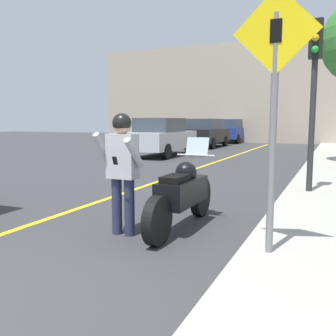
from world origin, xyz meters
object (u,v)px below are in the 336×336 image
(person_biker, at_px, (122,162))
(parked_car_black, at_px, (205,133))
(parked_car_blue, at_px, (230,131))
(traffic_light, at_px, (314,73))
(motorcycle, at_px, (182,194))
(parked_car_silver, at_px, (161,137))
(crossing_sign, at_px, (274,97))

(person_biker, xyz_separation_m, parked_car_black, (-4.50, 16.90, -0.16))
(parked_car_blue, bearing_deg, traffic_light, -70.34)
(motorcycle, height_order, parked_car_blue, parked_car_blue)
(person_biker, distance_m, traffic_light, 4.70)
(parked_car_silver, bearing_deg, crossing_sign, -59.25)
(crossing_sign, relative_size, traffic_light, 0.82)
(parked_car_black, bearing_deg, parked_car_blue, 88.93)
(parked_car_black, xyz_separation_m, parked_car_blue, (0.10, 5.33, 0.00))
(parked_car_silver, bearing_deg, person_biker, -67.25)
(crossing_sign, height_order, traffic_light, traffic_light)
(person_biker, xyz_separation_m, parked_car_blue, (-4.40, 22.22, -0.16))
(crossing_sign, distance_m, parked_car_silver, 12.77)
(motorcycle, distance_m, person_biker, 1.02)
(traffic_light, relative_size, parked_car_silver, 0.82)
(crossing_sign, bearing_deg, motorcycle, 149.89)
(motorcycle, bearing_deg, person_biker, -135.04)
(crossing_sign, xyz_separation_m, parked_car_silver, (-6.51, 10.94, -0.95))
(crossing_sign, bearing_deg, parked_car_black, 110.83)
(traffic_light, bearing_deg, motorcycle, -114.88)
(parked_car_black, bearing_deg, motorcycle, -72.52)
(person_biker, relative_size, parked_car_silver, 0.40)
(crossing_sign, distance_m, traffic_light, 4.14)
(parked_car_silver, relative_size, parked_car_blue, 1.00)
(parked_car_silver, distance_m, parked_car_black, 6.13)
(crossing_sign, xyz_separation_m, parked_car_blue, (-6.39, 22.39, -0.95))
(traffic_light, height_order, parked_car_silver, traffic_light)
(motorcycle, distance_m, parked_car_silver, 11.38)
(crossing_sign, relative_size, parked_car_blue, 0.67)
(crossing_sign, xyz_separation_m, parked_car_black, (-6.49, 17.07, -0.95))
(traffic_light, bearing_deg, parked_car_black, 117.09)
(motorcycle, xyz_separation_m, crossing_sign, (1.37, -0.79, 1.30))
(person_biker, relative_size, parked_car_blue, 0.40)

